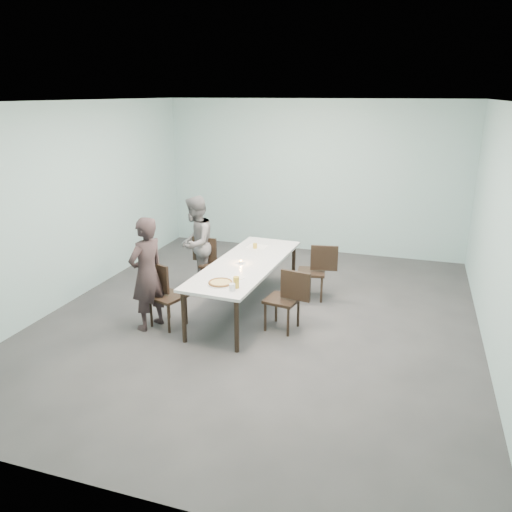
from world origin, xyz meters
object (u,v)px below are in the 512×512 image
(chair_near_right, at_px, (288,296))
(diner_far, at_px, (196,243))
(diner_near, at_px, (147,274))
(side_plate, at_px, (238,277))
(chair_far_right, at_px, (317,268))
(water_tumbler, at_px, (232,287))
(table, at_px, (246,266))
(amber_tumbler, at_px, (255,246))
(chair_near_left, at_px, (163,291))
(chair_far_left, at_px, (211,260))
(beer_glass, at_px, (236,282))
(tealight, at_px, (241,262))
(pizza, at_px, (220,283))

(chair_near_right, xyz_separation_m, diner_far, (-1.82, 1.06, 0.27))
(diner_near, distance_m, side_plate, 1.23)
(chair_near_right, relative_size, chair_far_right, 1.00)
(water_tumbler, bearing_deg, side_plate, 100.79)
(table, distance_m, side_plate, 0.64)
(chair_near_right, bearing_deg, diner_near, 25.04)
(chair_near_right, relative_size, side_plate, 4.83)
(side_plate, bearing_deg, amber_tumbler, 98.15)
(diner_near, bearing_deg, side_plate, 123.14)
(chair_near_left, relative_size, diner_far, 0.56)
(chair_far_left, xyz_separation_m, beer_glass, (1.03, -1.61, 0.32))
(chair_far_left, height_order, beer_glass, beer_glass)
(chair_far_right, bearing_deg, beer_glass, 58.84)
(diner_near, bearing_deg, amber_tumbler, 167.23)
(chair_near_right, bearing_deg, chair_far_right, -87.04)
(chair_near_left, distance_m, chair_far_left, 1.43)
(chair_near_left, distance_m, tealight, 1.17)
(chair_far_right, relative_size, beer_glass, 5.80)
(chair_near_left, distance_m, beer_glass, 1.20)
(beer_glass, bearing_deg, chair_far_right, 68.34)
(chair_far_right, height_order, amber_tumbler, chair_far_right)
(beer_glass, bearing_deg, diner_near, 178.70)
(table, bearing_deg, pizza, -91.92)
(table, relative_size, amber_tumbler, 33.05)
(chair_near_left, relative_size, beer_glass, 5.80)
(table, distance_m, diner_near, 1.44)
(beer_glass, bearing_deg, water_tumbler, -100.95)
(chair_near_right, bearing_deg, water_tumbler, 57.77)
(side_plate, bearing_deg, chair_near_right, 15.22)
(chair_far_left, height_order, side_plate, chair_far_left)
(side_plate, relative_size, water_tumbler, 2.00)
(chair_far_left, relative_size, side_plate, 4.83)
(water_tumbler, bearing_deg, pizza, 144.34)
(diner_near, relative_size, diner_far, 1.02)
(tealight, bearing_deg, chair_near_left, -140.21)
(table, distance_m, amber_tumbler, 0.73)
(diner_far, bearing_deg, tealight, 51.93)
(diner_near, distance_m, beer_glass, 1.29)
(chair_far_left, bearing_deg, chair_near_right, -32.63)
(beer_glass, xyz_separation_m, amber_tumbler, (-0.30, 1.68, -0.03))
(chair_near_right, bearing_deg, beer_glass, 53.84)
(beer_glass, relative_size, water_tumbler, 1.67)
(diner_near, height_order, water_tumbler, diner_near)
(chair_near_right, relative_size, amber_tumbler, 10.88)
(chair_far_right, relative_size, water_tumbler, 9.67)
(chair_near_right, relative_size, pizza, 2.56)
(pizza, distance_m, side_plate, 0.32)
(chair_near_left, height_order, side_plate, chair_near_left)
(table, distance_m, tealight, 0.11)
(pizza, height_order, water_tumbler, water_tumbler)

